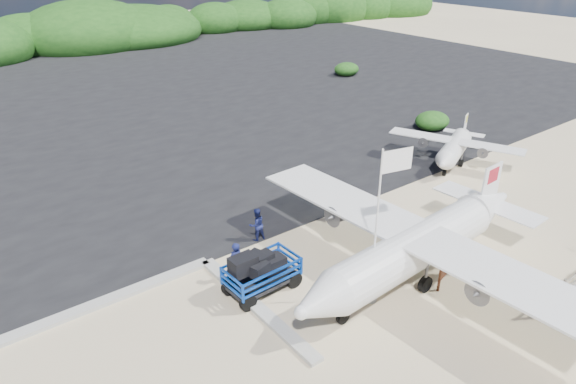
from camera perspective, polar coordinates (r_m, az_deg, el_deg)
name	(u,v)px	position (r m, az deg, el deg)	size (l,w,h in m)	color
ground	(373,281)	(20.38, 9.45, -9.76)	(160.00, 160.00, 0.00)	beige
asphalt_apron	(103,103)	(44.38, -19.87, 9.25)	(90.00, 50.00, 0.04)	#B2B2B2
lagoon	(135,363)	(17.53, -16.60, -17.76)	(9.00, 7.00, 0.40)	#B2B2B2
vegetation_band	(27,54)	(68.11, -26.98, 13.55)	(124.00, 8.00, 4.40)	#B2B2B2
baggage_cart	(262,290)	(19.69, -2.87, -10.83)	(2.98, 1.70, 1.49)	#0C41B6
flagpole	(370,300)	(19.45, 9.08, -11.73)	(1.19, 0.49, 5.93)	white
signboard	(445,282)	(20.96, 17.09, -9.57)	(1.55, 0.15, 1.27)	#532A17
crew_a	(236,263)	(19.74, -5.83, -7.81)	(0.62, 0.41, 1.70)	#141A4D
crew_b	(257,225)	(22.31, -3.50, -3.63)	(0.74, 0.58, 1.52)	#141A4D
crew_c	(346,205)	(24.06, 6.45, -1.40)	(0.88, 0.37, 1.51)	#141A4D
aircraft_large	(347,97)	(43.74, 6.54, 10.41)	(14.72, 14.72, 4.41)	#B2B2B2
aircraft_small	(8,115)	(44.34, -28.71, 7.55)	(6.29, 6.29, 2.27)	#B2B2B2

